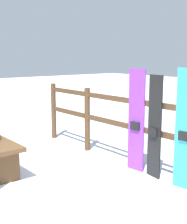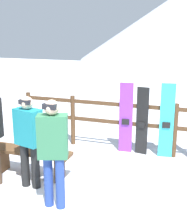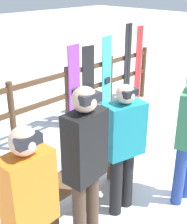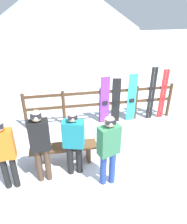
# 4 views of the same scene
# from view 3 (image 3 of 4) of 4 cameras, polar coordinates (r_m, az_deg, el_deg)

# --- Properties ---
(ground_plane) EXTENTS (40.00, 40.00, 0.00)m
(ground_plane) POSITION_cam_3_polar(r_m,az_deg,el_deg) (4.68, 12.65, -10.51)
(ground_plane) COLOR white
(fence) EXTENTS (4.66, 0.10, 1.15)m
(fence) POSITION_cam_3_polar(r_m,az_deg,el_deg) (5.56, -4.76, 3.46)
(fence) COLOR #4C331E
(fence) RESTS_ON ground
(bench) EXTENTS (1.56, 0.36, 0.50)m
(bench) POSITION_cam_3_polar(r_m,az_deg,el_deg) (3.80, -1.41, -11.83)
(bench) COLOR brown
(bench) RESTS_ON ground
(person_black) EXTENTS (0.43, 0.26, 1.74)m
(person_black) POSITION_cam_3_polar(r_m,az_deg,el_deg) (2.89, -1.49, -8.87)
(person_black) COLOR #4C3828
(person_black) RESTS_ON ground
(person_teal) EXTENTS (0.49, 0.35, 1.57)m
(person_teal) POSITION_cam_3_polar(r_m,az_deg,el_deg) (3.45, 5.49, -5.59)
(person_teal) COLOR black
(person_teal) RESTS_ON ground
(person_orange) EXTENTS (0.41, 0.24, 1.64)m
(person_orange) POSITION_cam_3_polar(r_m,az_deg,el_deg) (2.54, -11.51, -16.60)
(person_orange) COLOR black
(person_orange) RESTS_ON ground
(snowboard_purple) EXTENTS (0.29, 0.07, 1.52)m
(snowboard_purple) POSITION_cam_3_polar(r_m,az_deg,el_deg) (5.56, -3.51, 4.43)
(snowboard_purple) COLOR purple
(snowboard_purple) RESTS_ON ground
(snowboard_black_stripe) EXTENTS (0.26, 0.09, 1.45)m
(snowboard_black_stripe) POSITION_cam_3_polar(r_m,az_deg,el_deg) (5.80, -0.95, 4.92)
(snowboard_black_stripe) COLOR black
(snowboard_black_stripe) RESTS_ON ground
(snowboard_cyan) EXTENTS (0.29, 0.08, 1.56)m
(snowboard_cyan) POSITION_cam_3_polar(r_m,az_deg,el_deg) (6.13, 2.40, 6.46)
(snowboard_cyan) COLOR #2DBFCC
(snowboard_cyan) RESTS_ON ground
(ski_pair_black) EXTENTS (0.19, 0.02, 1.73)m
(ski_pair_black) POSITION_cam_3_polar(r_m,az_deg,el_deg) (6.59, 6.20, 8.36)
(ski_pair_black) COLOR black
(ski_pair_black) RESTS_ON ground
(ski_pair_red) EXTENTS (0.20, 0.02, 1.64)m
(ski_pair_red) POSITION_cam_3_polar(r_m,az_deg,el_deg) (6.90, 8.20, 8.57)
(ski_pair_red) COLOR red
(ski_pair_red) RESTS_ON ground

